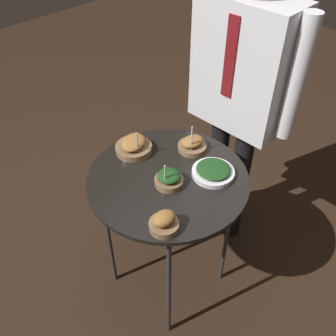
{
  "coord_description": "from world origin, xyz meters",
  "views": [
    {
      "loc": [
        0.8,
        -0.82,
        1.84
      ],
      "look_at": [
        0.0,
        0.0,
        0.82
      ],
      "focal_mm": 40.0,
      "sensor_mm": 36.0,
      "label": 1
    }
  ],
  "objects_px": {
    "waiter_figure": "(241,81)",
    "bowl_spinach_back_left": "(213,171)",
    "serving_cart": "(168,187)",
    "bowl_spinach_front_center": "(169,179)",
    "bowl_roast_front_right": "(192,145)",
    "bowl_roast_center": "(164,222)",
    "bowl_roast_far_rim": "(134,146)"
  },
  "relations": [
    {
      "from": "bowl_spinach_back_left",
      "to": "bowl_roast_far_rim",
      "type": "height_order",
      "value": "bowl_roast_far_rim"
    },
    {
      "from": "bowl_roast_front_right",
      "to": "bowl_roast_far_rim",
      "type": "height_order",
      "value": "bowl_roast_front_right"
    },
    {
      "from": "bowl_roast_center",
      "to": "bowl_roast_far_rim",
      "type": "bearing_deg",
      "value": 151.75
    },
    {
      "from": "bowl_spinach_front_center",
      "to": "bowl_roast_far_rim",
      "type": "height_order",
      "value": "bowl_roast_far_rim"
    },
    {
      "from": "bowl_spinach_back_left",
      "to": "bowl_roast_far_rim",
      "type": "relative_size",
      "value": 1.08
    },
    {
      "from": "bowl_roast_front_right",
      "to": "bowl_spinach_back_left",
      "type": "relative_size",
      "value": 0.84
    },
    {
      "from": "serving_cart",
      "to": "bowl_spinach_back_left",
      "type": "xyz_separation_m",
      "value": [
        0.13,
        0.14,
        0.08
      ]
    },
    {
      "from": "serving_cart",
      "to": "bowl_roast_center",
      "type": "height_order",
      "value": "bowl_roast_center"
    },
    {
      "from": "bowl_roast_front_right",
      "to": "bowl_spinach_front_center",
      "type": "xyz_separation_m",
      "value": [
        0.08,
        -0.23,
        0.0
      ]
    },
    {
      "from": "waiter_figure",
      "to": "bowl_spinach_front_center",
      "type": "bearing_deg",
      "value": -83.17
    },
    {
      "from": "bowl_roast_front_right",
      "to": "bowl_spinach_back_left",
      "type": "xyz_separation_m",
      "value": [
        0.18,
        -0.06,
        -0.01
      ]
    },
    {
      "from": "bowl_spinach_front_center",
      "to": "bowl_spinach_back_left",
      "type": "height_order",
      "value": "bowl_spinach_front_center"
    },
    {
      "from": "bowl_spinach_front_center",
      "to": "waiter_figure",
      "type": "bearing_deg",
      "value": 96.83
    },
    {
      "from": "serving_cart",
      "to": "waiter_figure",
      "type": "relative_size",
      "value": 0.49
    },
    {
      "from": "bowl_roast_front_right",
      "to": "bowl_spinach_back_left",
      "type": "distance_m",
      "value": 0.19
    },
    {
      "from": "waiter_figure",
      "to": "bowl_spinach_back_left",
      "type": "bearing_deg",
      "value": -66.71
    },
    {
      "from": "bowl_spinach_front_center",
      "to": "bowl_roast_center",
      "type": "height_order",
      "value": "bowl_spinach_front_center"
    },
    {
      "from": "bowl_spinach_front_center",
      "to": "bowl_roast_center",
      "type": "bearing_deg",
      "value": -50.24
    },
    {
      "from": "bowl_roast_far_rim",
      "to": "bowl_roast_center",
      "type": "height_order",
      "value": "bowl_roast_far_rim"
    },
    {
      "from": "serving_cart",
      "to": "bowl_roast_front_right",
      "type": "relative_size",
      "value": 5.11
    },
    {
      "from": "serving_cart",
      "to": "bowl_spinach_front_center",
      "type": "xyz_separation_m",
      "value": [
        0.03,
        -0.03,
        0.08
      ]
    },
    {
      "from": "bowl_roast_far_rim",
      "to": "waiter_figure",
      "type": "relative_size",
      "value": 0.11
    },
    {
      "from": "serving_cart",
      "to": "bowl_roast_far_rim",
      "type": "bearing_deg",
      "value": 176.37
    },
    {
      "from": "bowl_roast_far_rim",
      "to": "bowl_roast_center",
      "type": "xyz_separation_m",
      "value": [
        0.41,
        -0.22,
        0.0
      ]
    },
    {
      "from": "serving_cart",
      "to": "bowl_roast_front_right",
      "type": "distance_m",
      "value": 0.23
    },
    {
      "from": "serving_cart",
      "to": "bowl_roast_far_rim",
      "type": "xyz_separation_m",
      "value": [
        -0.23,
        0.01,
        0.09
      ]
    },
    {
      "from": "serving_cart",
      "to": "bowl_spinach_back_left",
      "type": "bearing_deg",
      "value": 48.58
    },
    {
      "from": "serving_cart",
      "to": "bowl_spinach_back_left",
      "type": "relative_size",
      "value": 4.27
    },
    {
      "from": "bowl_roast_front_right",
      "to": "bowl_roast_center",
      "type": "height_order",
      "value": "bowl_roast_front_right"
    },
    {
      "from": "waiter_figure",
      "to": "bowl_roast_center",
      "type": "bearing_deg",
      "value": -73.44
    },
    {
      "from": "serving_cart",
      "to": "bowl_spinach_front_center",
      "type": "bearing_deg",
      "value": -40.78
    },
    {
      "from": "serving_cart",
      "to": "bowl_roast_front_right",
      "type": "height_order",
      "value": "bowl_roast_front_right"
    }
  ]
}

